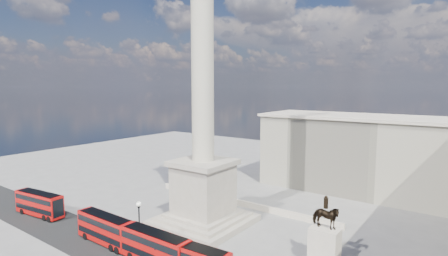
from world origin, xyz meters
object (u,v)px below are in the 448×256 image
at_px(nelsons_column, 203,147).
at_px(victorian_lamp, 139,223).
at_px(red_bus_a, 105,229).
at_px(red_bus_e, 40,204).
at_px(red_bus_b, 156,248).
at_px(equestrian_statue, 325,241).

distance_m(nelsons_column, victorian_lamp, 15.81).
distance_m(red_bus_a, red_bus_e, 18.86).
relative_size(nelsons_column, red_bus_a, 4.75).
distance_m(nelsons_column, red_bus_b, 18.12).
relative_size(red_bus_a, red_bus_b, 0.98).
xyz_separation_m(red_bus_e, equestrian_statue, (46.92, 12.91, 1.03)).
height_order(nelsons_column, red_bus_e, nelsons_column).
bearing_deg(victorian_lamp, red_bus_e, -177.06).
bearing_deg(red_bus_b, nelsons_column, 104.13).
relative_size(nelsons_column, red_bus_e, 4.67).
bearing_deg(nelsons_column, red_bus_e, -150.42).
bearing_deg(nelsons_column, red_bus_b, -75.25).
height_order(red_bus_b, victorian_lamp, victorian_lamp).
distance_m(nelsons_column, red_bus_a, 19.06).
xyz_separation_m(red_bus_a, red_bus_e, (-18.86, -0.28, 0.00)).
bearing_deg(red_bus_a, victorian_lamp, 9.62).
relative_size(red_bus_a, red_bus_e, 0.98).
xyz_separation_m(red_bus_e, victorian_lamp, (25.17, 1.29, 2.06)).
relative_size(red_bus_a, equestrian_statue, 1.13).
xyz_separation_m(nelsons_column, victorian_lamp, (-0.44, -13.24, -8.63)).
xyz_separation_m(nelsons_column, equestrian_statue, (21.31, -1.63, -9.66)).
distance_m(red_bus_b, red_bus_e, 29.35).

